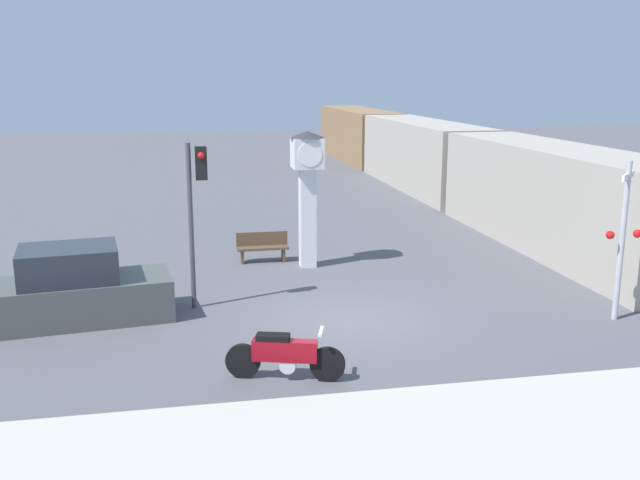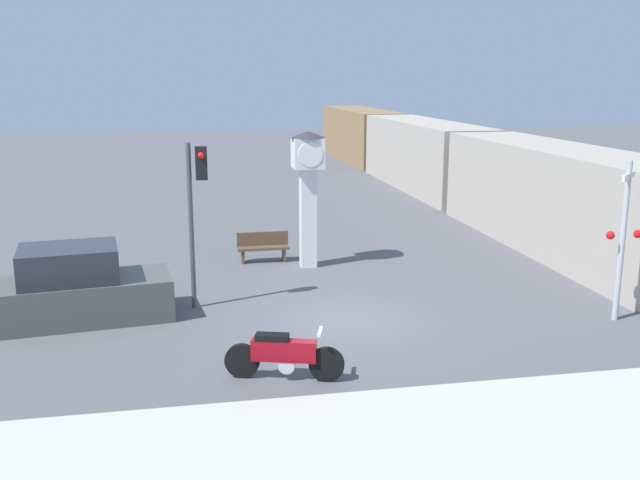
% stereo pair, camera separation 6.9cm
% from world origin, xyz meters
% --- Properties ---
extents(ground_plane, '(120.00, 120.00, 0.00)m').
position_xyz_m(ground_plane, '(0.00, 0.00, 0.00)').
color(ground_plane, '#56565B').
extents(sidewalk_strip, '(36.00, 6.00, 0.10)m').
position_xyz_m(sidewalk_strip, '(0.00, -7.07, 0.05)').
color(sidewalk_strip, '#BCB7A8').
rests_on(sidewalk_strip, ground_plane).
extents(motorcycle, '(2.24, 0.84, 1.02)m').
position_xyz_m(motorcycle, '(-1.94, -3.07, 0.49)').
color(motorcycle, black).
rests_on(motorcycle, ground_plane).
extents(clock_tower, '(1.06, 1.06, 4.09)m').
position_xyz_m(clock_tower, '(-0.05, 5.02, 2.72)').
color(clock_tower, white).
rests_on(clock_tower, ground_plane).
extents(freight_train, '(2.80, 39.89, 3.40)m').
position_xyz_m(freight_train, '(8.47, 19.15, 1.70)').
color(freight_train, '#ADA393').
rests_on(freight_train, ground_plane).
extents(traffic_light, '(0.50, 0.35, 4.12)m').
position_xyz_m(traffic_light, '(-3.39, 1.65, 2.84)').
color(traffic_light, '#47474C').
rests_on(traffic_light, ground_plane).
extents(railroad_crossing_signal, '(0.90, 0.82, 3.79)m').
position_xyz_m(railroad_crossing_signal, '(6.28, -1.17, 2.07)').
color(railroad_crossing_signal, '#B7B7BC').
rests_on(railroad_crossing_signal, ground_plane).
extents(bench, '(1.60, 0.44, 0.92)m').
position_xyz_m(bench, '(-1.33, 5.83, 0.49)').
color(bench, brown).
rests_on(bench, ground_plane).
extents(parked_car, '(4.40, 2.32, 1.80)m').
position_xyz_m(parked_car, '(-6.24, 1.20, 0.75)').
color(parked_car, '#4C514C').
rests_on(parked_car, ground_plane).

